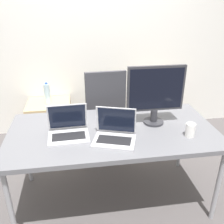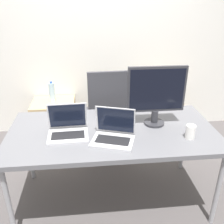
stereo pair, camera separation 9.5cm
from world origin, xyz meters
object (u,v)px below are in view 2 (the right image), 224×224
(cabinet_right, at_px, (157,115))
(coffee_cup_brown, at_px, (112,117))
(laptop_right, at_px, (114,134))
(water_bottle, at_px, (52,92))
(laptop_left, at_px, (68,129))
(office_chair, at_px, (106,122))
(cabinet_left, at_px, (55,120))
(coffee_cup_white, at_px, (190,132))
(monitor, at_px, (156,94))

(cabinet_right, distance_m, coffee_cup_brown, 1.45)
(laptop_right, bearing_deg, coffee_cup_brown, 86.02)
(water_bottle, distance_m, laptop_left, 1.32)
(laptop_left, bearing_deg, office_chair, 65.37)
(cabinet_left, xyz_separation_m, laptop_left, (0.29, -1.28, 0.54))
(coffee_cup_white, bearing_deg, cabinet_right, 83.80)
(coffee_cup_white, bearing_deg, coffee_cup_brown, 150.93)
(laptop_left, bearing_deg, coffee_cup_brown, 23.78)
(cabinet_right, height_order, water_bottle, water_bottle)
(coffee_cup_white, height_order, coffee_cup_brown, same)
(cabinet_left, bearing_deg, coffee_cup_white, -48.33)
(laptop_left, relative_size, coffee_cup_white, 2.91)
(monitor, bearing_deg, office_chair, 117.46)
(water_bottle, relative_size, laptop_right, 0.71)
(monitor, bearing_deg, laptop_left, -171.43)
(monitor, bearing_deg, cabinet_left, 132.28)
(water_bottle, bearing_deg, office_chair, -32.60)
(cabinet_right, height_order, laptop_right, laptop_right)
(laptop_right, relative_size, coffee_cup_white, 3.36)
(cabinet_right, relative_size, water_bottle, 2.02)
(laptop_left, xyz_separation_m, laptop_right, (0.37, -0.12, 0.00))
(office_chair, relative_size, water_bottle, 4.02)
(laptop_right, bearing_deg, monitor, 30.53)
(cabinet_left, bearing_deg, water_bottle, 90.00)
(cabinet_right, relative_size, coffee_cup_brown, 4.81)
(cabinet_right, bearing_deg, laptop_left, -132.00)
(cabinet_left, distance_m, cabinet_right, 1.44)
(office_chair, distance_m, laptop_left, 1.01)
(laptop_left, xyz_separation_m, monitor, (0.77, 0.12, 0.24))
(office_chair, xyz_separation_m, monitor, (0.38, -0.73, 0.63))
(laptop_right, bearing_deg, cabinet_right, 60.82)
(cabinet_right, relative_size, coffee_cup_white, 4.83)
(laptop_left, distance_m, coffee_cup_brown, 0.43)
(water_bottle, xyz_separation_m, laptop_left, (0.29, -1.28, 0.14))
(cabinet_left, relative_size, laptop_right, 1.44)
(laptop_left, relative_size, laptop_right, 0.87)
(office_chair, height_order, water_bottle, office_chair)
(laptop_right, xyz_separation_m, coffee_cup_white, (0.62, -0.04, 0.01))
(water_bottle, bearing_deg, coffee_cup_brown, -58.48)
(coffee_cup_white, bearing_deg, office_chair, 120.95)
(water_bottle, distance_m, laptop_right, 1.55)
(cabinet_left, distance_m, laptop_right, 1.63)
(cabinet_left, relative_size, laptop_left, 1.66)
(water_bottle, relative_size, monitor, 0.52)
(laptop_left, relative_size, monitor, 0.63)
(office_chair, bearing_deg, cabinet_left, 147.54)
(laptop_right, height_order, coffee_cup_white, laptop_right)
(office_chair, xyz_separation_m, coffee_cup_brown, (0.00, -0.67, 0.39))
(laptop_right, bearing_deg, office_chair, 88.96)
(cabinet_right, height_order, coffee_cup_brown, coffee_cup_brown)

